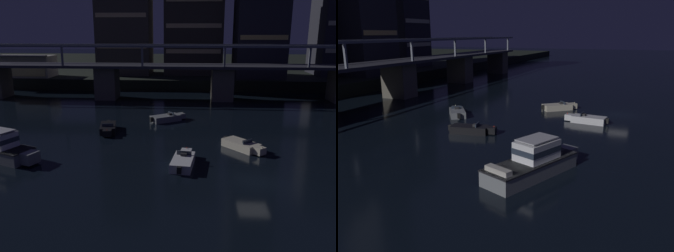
{
  "view_description": "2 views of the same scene",
  "coord_description": "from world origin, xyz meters",
  "views": [
    {
      "loc": [
        -5.14,
        -26.92,
        11.81
      ],
      "look_at": [
        -7.66,
        9.75,
        1.88
      ],
      "focal_mm": 38.14,
      "sensor_mm": 36.0,
      "label": 1
    },
    {
      "loc": [
        -47.44,
        -3.57,
        10.27
      ],
      "look_at": [
        -14.19,
        10.09,
        0.91
      ],
      "focal_mm": 38.13,
      "sensor_mm": 36.0,
      "label": 2
    }
  ],
  "objects": [
    {
      "name": "ground_plane",
      "position": [
        0.0,
        0.0,
        0.0
      ],
      "size": [
        400.0,
        400.0,
        0.0
      ],
      "primitive_type": "plane",
      "color": "black"
    },
    {
      "name": "far_riverbank",
      "position": [
        0.0,
        82.89,
        1.1
      ],
      "size": [
        240.0,
        80.0,
        2.2
      ],
      "primitive_type": "cube",
      "color": "black",
      "rests_on": "ground"
    },
    {
      "name": "river_bridge",
      "position": [
        -0.0,
        34.88,
        4.04
      ],
      "size": [
        86.57,
        6.4,
        9.38
      ],
      "color": "#605B51",
      "rests_on": "ground"
    },
    {
      "name": "tower_west_low",
      "position": [
        -20.13,
        53.34,
        18.04
      ],
      "size": [
        11.47,
        9.1,
        31.99
      ],
      "color": "#423D38",
      "rests_on": "far_riverbank"
    },
    {
      "name": "tower_west_tall",
      "position": [
        -5.07,
        55.27,
        15.4
      ],
      "size": [
        12.53,
        10.52,
        26.71
      ],
      "color": "#38332D",
      "rests_on": "far_riverbank"
    },
    {
      "name": "waterfront_pavilion",
      "position": [
        -40.58,
        46.8,
        4.44
      ],
      "size": [
        12.4,
        7.4,
        4.7
      ],
      "color": "#B2AD9E",
      "rests_on": "far_riverbank"
    },
    {
      "name": "speedboat_near_center",
      "position": [
        -8.43,
        19.25,
        0.41
      ],
      "size": [
        4.75,
        3.89,
        1.16
      ],
      "color": "gray",
      "rests_on": "ground"
    },
    {
      "name": "speedboat_near_right",
      "position": [
        -5.84,
        3.14,
        0.41
      ],
      "size": [
        2.23,
        5.23,
        1.16
      ],
      "color": "silver",
      "rests_on": "ground"
    },
    {
      "name": "speedboat_mid_left",
      "position": [
        0.09,
        8.08,
        0.41
      ],
      "size": [
        4.17,
        4.57,
        1.16
      ],
      "color": "beige",
      "rests_on": "ground"
    },
    {
      "name": "speedboat_mid_center",
      "position": [
        -15.13,
        13.64,
        0.41
      ],
      "size": [
        2.49,
        5.23,
        1.16
      ],
      "color": "black",
      "rests_on": "ground"
    }
  ]
}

